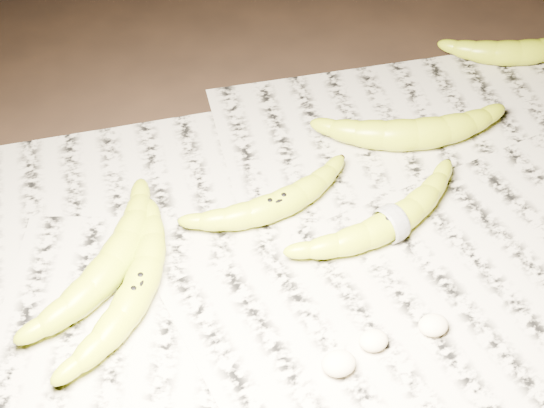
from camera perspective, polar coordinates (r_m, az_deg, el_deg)
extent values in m
plane|color=black|center=(0.84, 2.16, -3.69)|extent=(3.00, 3.00, 0.00)
cube|color=#B1AA98|center=(0.84, 4.89, -3.56)|extent=(0.90, 0.70, 0.01)
torus|color=white|center=(0.85, 8.97, -1.31)|extent=(0.02, 0.04, 0.04)
ellipsoid|color=beige|center=(0.74, 5.07, -11.71)|extent=(0.03, 0.03, 0.02)
ellipsoid|color=beige|center=(0.76, 7.68, -9.99)|extent=(0.03, 0.02, 0.02)
ellipsoid|color=beige|center=(0.78, 12.11, -8.74)|extent=(0.03, 0.03, 0.02)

